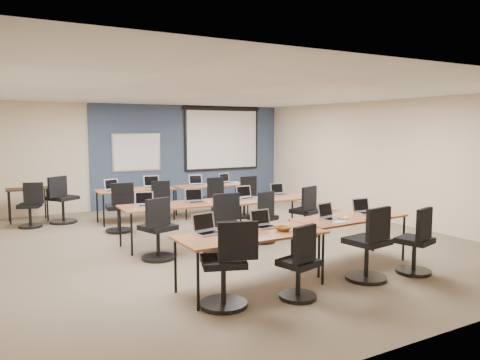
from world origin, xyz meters
TOP-DOWN VIEW (x-y plane):
  - floor at (0.00, 0.00)m, footprint 8.00×9.00m
  - ceiling at (0.00, 0.00)m, footprint 8.00×9.00m
  - wall_back at (0.00, 4.50)m, footprint 8.00×0.04m
  - wall_front at (0.00, -4.50)m, footprint 8.00×0.04m
  - wall_right at (4.00, 0.00)m, footprint 0.04×9.00m
  - blue_accent_panel at (1.25, 4.47)m, footprint 5.50×0.04m
  - whiteboard at (-0.30, 4.43)m, footprint 1.28×0.03m
  - projector_screen at (2.20, 4.41)m, footprint 2.40×0.10m
  - training_table_front_left at (-0.92, -2.38)m, footprint 1.94×0.81m
  - training_table_front_right at (0.99, -2.14)m, footprint 1.82×0.76m
  - training_table_mid_left at (-0.90, 0.28)m, footprint 1.94×0.81m
  - training_table_mid_right at (0.94, 0.06)m, footprint 1.69×0.71m
  - training_table_back_left at (-0.88, 2.69)m, footprint 1.70×0.71m
  - training_table_back_right at (0.97, 2.58)m, footprint 1.75×0.73m
  - laptop_0 at (-1.41, -2.08)m, footprint 0.34×0.29m
  - mouse_0 at (-1.17, -2.23)m, footprint 0.06×0.09m
  - task_chair_0 at (-1.50, -2.80)m, footprint 0.59×0.57m
  - laptop_1 at (-0.58, -2.13)m, footprint 0.31×0.26m
  - mouse_1 at (-0.41, -2.30)m, footprint 0.09×0.11m
  - task_chair_1 at (-0.62, -3.02)m, footprint 0.47×0.46m
  - laptop_2 at (0.58, -2.13)m, footprint 0.31×0.26m
  - mouse_2 at (0.83, -2.23)m, footprint 0.08×0.11m
  - task_chair_2 at (0.64, -2.91)m, footprint 0.57×0.57m
  - laptop_3 at (1.39, -2.04)m, footprint 0.31×0.26m
  - mouse_3 at (1.67, -2.25)m, footprint 0.08×0.11m
  - task_chair_3 at (1.44, -3.04)m, footprint 0.51×0.50m
  - laptop_4 at (-1.41, 0.37)m, footprint 0.32×0.27m
  - mouse_4 at (-1.20, 0.17)m, footprint 0.07×0.10m
  - task_chair_4 at (-1.52, -0.52)m, footprint 0.55×0.54m
  - laptop_5 at (-0.50, 0.28)m, footprint 0.33×0.28m
  - mouse_5 at (-0.30, 0.15)m, footprint 0.08×0.10m
  - task_chair_5 at (-0.47, -0.65)m, footprint 0.55×0.55m
  - laptop_6 at (0.54, 0.24)m, footprint 0.32×0.27m
  - mouse_6 at (0.73, 0.10)m, footprint 0.09×0.11m
  - task_chair_6 at (0.53, -0.40)m, footprint 0.48×0.47m
  - laptop_7 at (1.38, 0.35)m, footprint 0.30×0.26m
  - mouse_7 at (1.74, 0.08)m, footprint 0.06×0.09m
  - task_chair_7 at (1.50, -0.40)m, footprint 0.52×0.51m
  - laptop_8 at (-1.41, 2.65)m, footprint 0.33×0.28m
  - mouse_8 at (-1.20, 2.57)m, footprint 0.08×0.10m
  - task_chair_8 at (-1.50, 1.76)m, footprint 0.53×0.53m
  - laptop_9 at (-0.46, 2.76)m, footprint 0.36×0.30m
  - mouse_9 at (-0.42, 2.49)m, footprint 0.08×0.11m
  - task_chair_9 at (-0.61, 2.08)m, footprint 0.49×0.48m
  - laptop_10 at (0.60, 2.66)m, footprint 0.32×0.27m
  - mouse_10 at (0.77, 2.45)m, footprint 0.08×0.11m
  - task_chair_10 at (0.67, 1.93)m, footprint 0.51×0.51m
  - laptop_11 at (1.39, 2.67)m, footprint 0.32×0.27m
  - mouse_11 at (1.58, 2.50)m, footprint 0.07×0.10m
  - task_chair_11 at (1.46, 1.84)m, footprint 0.51×0.51m
  - blue_mousepad at (-1.15, -2.30)m, footprint 0.26×0.23m
  - snack_bowl at (-0.46, -2.44)m, footprint 0.25×0.25m
  - snack_plate at (0.55, -2.38)m, footprint 0.24×0.24m
  - coffee_cup at (0.56, -2.29)m, footprint 0.08×0.08m
  - utility_table at (-2.99, 3.86)m, footprint 0.88×0.49m
  - spare_chair_a at (-2.36, 3.27)m, footprint 0.65×0.58m
  - spare_chair_b at (-3.00, 3.11)m, footprint 0.50×0.48m

SIDE VIEW (x-z plane):
  - floor at x=0.00m, z-range -0.01..0.01m
  - task_chair_1 at x=-0.62m, z-range -0.09..0.86m
  - task_chair_6 at x=0.53m, z-range -0.09..0.87m
  - spare_chair_b at x=-3.00m, z-range -0.09..0.88m
  - task_chair_9 at x=-0.61m, z-range -0.09..0.88m
  - task_chair_3 at x=1.44m, z-range -0.09..0.90m
  - task_chair_11 at x=1.46m, z-range -0.09..0.90m
  - task_chair_7 at x=1.50m, z-range -0.09..0.91m
  - task_chair_10 at x=0.67m, z-range -0.09..0.91m
  - task_chair_8 at x=-1.50m, z-range -0.09..0.92m
  - task_chair_4 at x=-1.52m, z-range -0.09..0.93m
  - task_chair_5 at x=-0.47m, z-range -0.09..0.94m
  - task_chair_0 at x=-1.50m, z-range -0.09..0.95m
  - task_chair_2 at x=0.64m, z-range -0.09..0.96m
  - spare_chair_a at x=-2.36m, z-range -0.09..0.97m
  - utility_table at x=-2.99m, z-range 0.28..1.03m
  - training_table_mid_right at x=0.94m, z-range 0.32..1.05m
  - training_table_back_left at x=-0.88m, z-range 0.32..1.05m
  - training_table_back_right at x=0.97m, z-range 0.32..1.05m
  - training_table_front_right at x=0.99m, z-range 0.32..1.05m
  - training_table_mid_left at x=-0.90m, z-range 0.32..1.05m
  - training_table_front_left at x=-0.92m, z-range 0.32..1.05m
  - blue_mousepad at x=-1.15m, z-range 0.73..0.74m
  - snack_plate at x=0.55m, z-range 0.73..0.74m
  - mouse_7 at x=1.74m, z-range 0.73..0.76m
  - mouse_0 at x=-1.17m, z-range 0.73..0.76m
  - mouse_4 at x=-1.20m, z-range 0.73..0.76m
  - mouse_5 at x=-0.30m, z-range 0.73..0.76m
  - mouse_8 at x=-1.20m, z-range 0.73..0.76m
  - mouse_9 at x=-0.42m, z-range 0.73..0.76m
  - mouse_3 at x=1.67m, z-range 0.73..0.76m
  - mouse_10 at x=0.77m, z-range 0.73..0.76m
  - mouse_1 at x=-0.41m, z-range 0.72..0.76m
  - mouse_2 at x=0.83m, z-range 0.72..0.76m
  - mouse_6 at x=0.73m, z-range 0.72..0.76m
  - mouse_11 at x=1.58m, z-range 0.72..0.76m
  - snack_bowl at x=-0.46m, z-range 0.73..0.78m
  - coffee_cup at x=0.56m, z-range 0.74..0.80m
  - laptop_7 at x=1.38m, z-range 0.67..0.91m
  - laptop_3 at x=1.39m, z-range 0.67..0.91m
  - laptop_1 at x=-0.58m, z-range 0.67..0.91m
  - laptop_2 at x=0.58m, z-range 0.67..0.91m
  - laptop_6 at x=0.54m, z-range 0.67..0.91m
  - laptop_10 at x=0.60m, z-range 0.67..0.91m
  - laptop_11 at x=1.39m, z-range 0.67..0.91m
  - laptop_4 at x=-1.41m, z-range 0.67..0.91m
  - laptop_5 at x=-0.50m, z-range 0.67..0.92m
  - laptop_8 at x=-1.41m, z-range 0.67..0.92m
  - laptop_0 at x=-1.41m, z-range 0.67..0.92m
  - laptop_9 at x=-0.46m, z-range 0.66..0.93m
  - wall_back at x=0.00m, z-range 0.00..2.70m
  - wall_front at x=0.00m, z-range 0.00..2.70m
  - wall_right at x=4.00m, z-range 0.00..2.70m
  - blue_accent_panel at x=1.25m, z-range 0.00..2.70m
  - whiteboard at x=-0.30m, z-range 0.96..1.94m
  - projector_screen at x=2.20m, z-range 0.98..2.80m
  - ceiling at x=0.00m, z-range 2.69..2.71m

